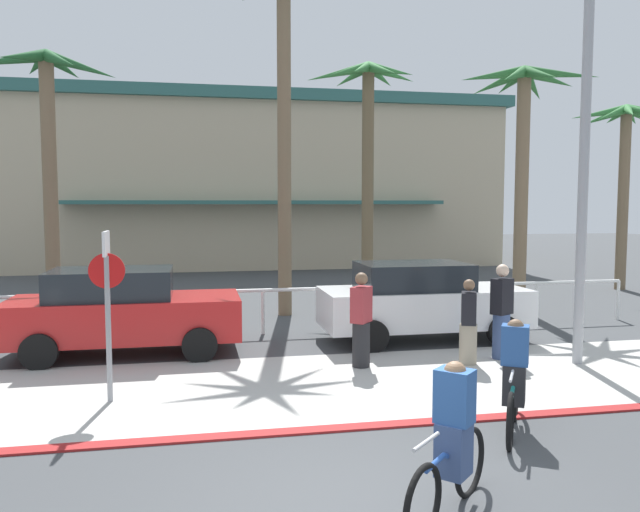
# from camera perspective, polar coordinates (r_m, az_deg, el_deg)

# --- Properties ---
(ground_plane) EXTENTS (80.00, 80.00, 0.00)m
(ground_plane) POSITION_cam_1_polar(r_m,az_deg,el_deg) (16.09, -5.69, -5.89)
(ground_plane) COLOR #424447
(sidewalk_strip) EXTENTS (44.00, 4.00, 0.02)m
(sidewalk_strip) POSITION_cam_1_polar(r_m,az_deg,el_deg) (10.48, -2.54, -11.65)
(sidewalk_strip) COLOR beige
(sidewalk_strip) RESTS_ON ground
(curb_paint) EXTENTS (44.00, 0.24, 0.03)m
(curb_paint) POSITION_cam_1_polar(r_m,az_deg,el_deg) (8.60, -0.44, -15.32)
(curb_paint) COLOR maroon
(curb_paint) RESTS_ON ground
(building_backdrop) EXTENTS (23.65, 9.93, 7.92)m
(building_backdrop) POSITION_cam_1_polar(r_m,az_deg,el_deg) (32.13, -6.25, 6.55)
(building_backdrop) COLOR #BCAD8E
(building_backdrop) RESTS_ON ground
(rail_fence) EXTENTS (18.21, 0.08, 1.04)m
(rail_fence) POSITION_cam_1_polar(r_m,az_deg,el_deg) (14.48, -5.14, -3.73)
(rail_fence) COLOR white
(rail_fence) RESTS_ON ground
(stop_sign_bike_lane) EXTENTS (0.52, 0.56, 2.56)m
(stop_sign_bike_lane) POSITION_cam_1_polar(r_m,az_deg,el_deg) (9.86, -18.53, -3.02)
(stop_sign_bike_lane) COLOR gray
(stop_sign_bike_lane) RESTS_ON ground
(streetlight_curb) EXTENTS (0.24, 2.54, 7.50)m
(streetlight_curb) POSITION_cam_1_polar(r_m,az_deg,el_deg) (12.35, 23.28, 10.45)
(streetlight_curb) COLOR #9EA0A5
(streetlight_curb) RESTS_ON ground
(palm_tree_2) EXTENTS (3.59, 2.98, 6.76)m
(palm_tree_2) POSITION_cam_1_polar(r_m,az_deg,el_deg) (17.45, -23.25, 10.95)
(palm_tree_2) COLOR #756047
(palm_tree_2) RESTS_ON ground
(palm_tree_3) EXTENTS (3.63, 3.60, 9.00)m
(palm_tree_3) POSITION_cam_1_polar(r_m,az_deg,el_deg) (17.25, -3.32, 17.76)
(palm_tree_3) COLOR #756047
(palm_tree_3) RESTS_ON ground
(palm_tree_4) EXTENTS (3.31, 3.70, 7.18)m
(palm_tree_4) POSITION_cam_1_polar(r_m,az_deg,el_deg) (19.55, 4.25, 12.36)
(palm_tree_4) COLOR brown
(palm_tree_4) RESTS_ON ground
(palm_tree_5) EXTENTS (3.32, 3.15, 6.63)m
(palm_tree_5) POSITION_cam_1_polar(r_m,az_deg,el_deg) (18.23, 17.78, 11.31)
(palm_tree_5) COLOR #756047
(palm_tree_5) RESTS_ON ground
(palm_tree_6) EXTENTS (3.19, 3.26, 6.29)m
(palm_tree_6) POSITION_cam_1_polar(r_m,az_deg,el_deg) (24.10, 25.67, 8.99)
(palm_tree_6) COLOR #756047
(palm_tree_6) RESTS_ON ground
(car_red_1) EXTENTS (4.40, 2.02, 1.69)m
(car_red_1) POSITION_cam_1_polar(r_m,az_deg,el_deg) (13.04, -17.29, -4.71)
(car_red_1) COLOR red
(car_red_1) RESTS_ON ground
(car_white_2) EXTENTS (4.40, 2.02, 1.69)m
(car_white_2) POSITION_cam_1_polar(r_m,az_deg,el_deg) (13.92, 9.04, -3.96)
(car_white_2) COLOR white
(car_white_2) RESTS_ON ground
(cyclist_blue_0) EXTENTS (1.35, 1.31, 1.50)m
(cyclist_blue_0) POSITION_cam_1_polar(r_m,az_deg,el_deg) (6.45, 11.73, -16.01)
(cyclist_blue_0) COLOR black
(cyclist_blue_0) RESTS_ON ground
(cyclist_teal_1) EXTENTS (1.00, 1.58, 1.50)m
(cyclist_teal_1) POSITION_cam_1_polar(r_m,az_deg,el_deg) (8.78, 17.00, -10.48)
(cyclist_teal_1) COLOR black
(cyclist_teal_1) RESTS_ON ground
(pedestrian_0) EXTENTS (0.42, 0.47, 1.59)m
(pedestrian_0) POSITION_cam_1_polar(r_m,az_deg,el_deg) (12.01, 13.16, -6.12)
(pedestrian_0) COLOR gray
(pedestrian_0) RESTS_ON ground
(pedestrian_1) EXTENTS (0.46, 0.47, 1.73)m
(pedestrian_1) POSITION_cam_1_polar(r_m,az_deg,el_deg) (11.52, 3.71, -6.08)
(pedestrian_1) COLOR #232326
(pedestrian_1) RESTS_ON ground
(pedestrian_2) EXTENTS (0.48, 0.44, 1.82)m
(pedestrian_2) POSITION_cam_1_polar(r_m,az_deg,el_deg) (12.55, 15.96, -5.12)
(pedestrian_2) COLOR #384C7A
(pedestrian_2) RESTS_ON ground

